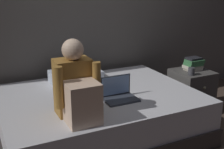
{
  "coord_description": "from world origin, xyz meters",
  "views": [
    {
      "loc": [
        -1.29,
        -2.27,
        1.56
      ],
      "look_at": [
        -0.14,
        0.1,
        0.73
      ],
      "focal_mm": 46.58,
      "sensor_mm": 36.0,
      "label": 1
    }
  ],
  "objects_px": {
    "bed": "(99,115)",
    "person_sitting": "(77,88)",
    "mug": "(191,71)",
    "pillow": "(76,76)",
    "book_stack": "(193,64)",
    "laptop": "(119,94)",
    "nightstand": "(191,91)"
  },
  "relations": [
    {
      "from": "laptop",
      "to": "mug",
      "type": "bearing_deg",
      "value": 9.98
    },
    {
      "from": "nightstand",
      "to": "pillow",
      "type": "bearing_deg",
      "value": 164.94
    },
    {
      "from": "laptop",
      "to": "book_stack",
      "type": "relative_size",
      "value": 1.38
    },
    {
      "from": "pillow",
      "to": "mug",
      "type": "distance_m",
      "value": 1.35
    },
    {
      "from": "nightstand",
      "to": "laptop",
      "type": "bearing_deg",
      "value": -165.54
    },
    {
      "from": "bed",
      "to": "pillow",
      "type": "bearing_deg",
      "value": 100.82
    },
    {
      "from": "nightstand",
      "to": "book_stack",
      "type": "relative_size",
      "value": 2.27
    },
    {
      "from": "person_sitting",
      "to": "book_stack",
      "type": "relative_size",
      "value": 2.82
    },
    {
      "from": "laptop",
      "to": "pillow",
      "type": "distance_m",
      "value": 0.71
    },
    {
      "from": "person_sitting",
      "to": "pillow",
      "type": "xyz_separation_m",
      "value": [
        0.29,
        0.87,
        -0.19
      ]
    },
    {
      "from": "person_sitting",
      "to": "laptop",
      "type": "relative_size",
      "value": 2.05
    },
    {
      "from": "nightstand",
      "to": "laptop",
      "type": "distance_m",
      "value": 1.25
    },
    {
      "from": "person_sitting",
      "to": "pillow",
      "type": "relative_size",
      "value": 1.17
    },
    {
      "from": "laptop",
      "to": "book_stack",
      "type": "distance_m",
      "value": 1.26
    },
    {
      "from": "bed",
      "to": "pillow",
      "type": "distance_m",
      "value": 0.55
    },
    {
      "from": "laptop",
      "to": "book_stack",
      "type": "xyz_separation_m",
      "value": [
        1.22,
        0.34,
        0.07
      ]
    },
    {
      "from": "pillow",
      "to": "book_stack",
      "type": "height_order",
      "value": "book_stack"
    },
    {
      "from": "laptop",
      "to": "mug",
      "type": "xyz_separation_m",
      "value": [
        1.05,
        0.19,
        0.04
      ]
    },
    {
      "from": "nightstand",
      "to": "pillow",
      "type": "distance_m",
      "value": 1.46
    },
    {
      "from": "book_stack",
      "to": "mug",
      "type": "bearing_deg",
      "value": -136.71
    },
    {
      "from": "bed",
      "to": "person_sitting",
      "type": "distance_m",
      "value": 0.75
    },
    {
      "from": "mug",
      "to": "laptop",
      "type": "bearing_deg",
      "value": -170.02
    },
    {
      "from": "bed",
      "to": "nightstand",
      "type": "relative_size",
      "value": 3.79
    },
    {
      "from": "laptop",
      "to": "mug",
      "type": "height_order",
      "value": "laptop"
    },
    {
      "from": "bed",
      "to": "pillow",
      "type": "xyz_separation_m",
      "value": [
        -0.09,
        0.45,
        0.31
      ]
    },
    {
      "from": "pillow",
      "to": "book_stack",
      "type": "relative_size",
      "value": 2.41
    },
    {
      "from": "pillow",
      "to": "person_sitting",
      "type": "bearing_deg",
      "value": -108.33
    },
    {
      "from": "bed",
      "to": "nightstand",
      "type": "height_order",
      "value": "nightstand"
    },
    {
      "from": "pillow",
      "to": "book_stack",
      "type": "bearing_deg",
      "value": -13.54
    },
    {
      "from": "mug",
      "to": "person_sitting",
      "type": "bearing_deg",
      "value": -166.3
    },
    {
      "from": "bed",
      "to": "laptop",
      "type": "height_order",
      "value": "laptop"
    },
    {
      "from": "bed",
      "to": "person_sitting",
      "type": "height_order",
      "value": "person_sitting"
    }
  ]
}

